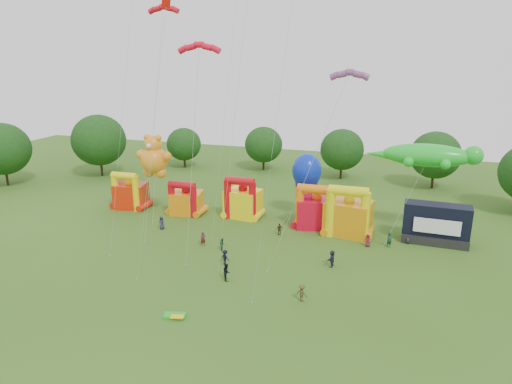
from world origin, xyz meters
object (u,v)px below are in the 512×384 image
(stage_trailer, at_px, (436,224))
(teddy_bear_kite, at_px, (154,171))
(gecko_kite, at_px, (413,187))
(octopus_kite, at_px, (301,188))
(spectator_0, at_px, (162,223))
(bouncy_castle_2, at_px, (243,201))
(spectator_4, at_px, (280,229))
(bouncy_castle_0, at_px, (130,194))

(stage_trailer, xyz_separation_m, teddy_bear_kite, (-38.77, -2.00, 4.39))
(gecko_kite, xyz_separation_m, octopus_kite, (-14.97, 2.97, -2.30))
(teddy_bear_kite, relative_size, spectator_0, 6.65)
(teddy_bear_kite, xyz_separation_m, gecko_kite, (35.55, 2.37, 0.16))
(bouncy_castle_2, distance_m, spectator_4, 8.90)
(teddy_bear_kite, distance_m, spectator_4, 20.29)
(gecko_kite, relative_size, spectator_4, 8.85)
(teddy_bear_kite, height_order, gecko_kite, gecko_kite)
(bouncy_castle_0, xyz_separation_m, octopus_kite, (26.39, 3.11, 2.45))
(spectator_0, bearing_deg, spectator_4, 9.38)
(stage_trailer, relative_size, spectator_4, 5.01)
(teddy_bear_kite, xyz_separation_m, octopus_kite, (20.57, 5.34, -2.13))
(spectator_0, height_order, spectator_4, spectator_0)
(stage_trailer, bearing_deg, teddy_bear_kite, -177.05)
(bouncy_castle_0, xyz_separation_m, teddy_bear_kite, (5.82, -2.24, 4.59))
(spectator_0, bearing_deg, octopus_kite, 28.87)
(spectator_4, bearing_deg, teddy_bear_kite, -43.28)
(bouncy_castle_0, height_order, spectator_4, bouncy_castle_0)
(gecko_kite, height_order, octopus_kite, gecko_kite)
(gecko_kite, bearing_deg, spectator_0, -168.00)
(bouncy_castle_0, distance_m, stage_trailer, 44.59)
(gecko_kite, bearing_deg, teddy_bear_kite, -176.18)
(bouncy_castle_2, bearing_deg, gecko_kite, -3.04)
(stage_trailer, distance_m, octopus_kite, 18.64)
(bouncy_castle_2, relative_size, spectator_4, 3.92)
(bouncy_castle_2, bearing_deg, octopus_kite, 11.79)
(octopus_kite, bearing_deg, spectator_4, -100.44)
(octopus_kite, bearing_deg, teddy_bear_kite, -165.44)
(bouncy_castle_0, height_order, gecko_kite, gecko_kite)
(bouncy_castle_0, relative_size, stage_trailer, 0.74)
(bouncy_castle_0, bearing_deg, teddy_bear_kite, -21.02)
(stage_trailer, distance_m, teddy_bear_kite, 39.07)
(stage_trailer, height_order, spectator_4, stage_trailer)
(bouncy_castle_2, bearing_deg, bouncy_castle_0, -175.66)
(bouncy_castle_2, distance_m, spectator_0, 12.13)
(octopus_kite, bearing_deg, bouncy_castle_0, -173.28)
(bouncy_castle_2, relative_size, spectator_0, 3.44)
(gecko_kite, bearing_deg, stage_trailer, -6.60)
(bouncy_castle_2, xyz_separation_m, spectator_4, (7.03, -5.22, -1.60))
(bouncy_castle_0, height_order, stage_trailer, bouncy_castle_0)
(bouncy_castle_0, distance_m, gecko_kite, 41.64)
(bouncy_castle_0, bearing_deg, gecko_kite, 0.19)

